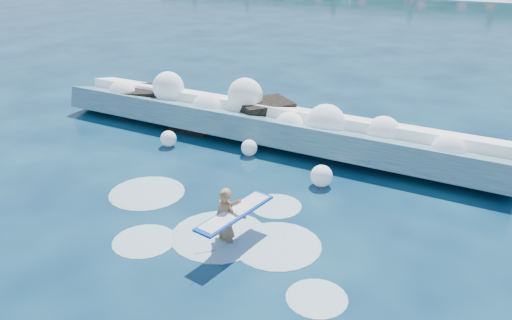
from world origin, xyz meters
name	(u,v)px	position (x,y,z in m)	size (l,w,h in m)	color
ground	(181,210)	(0.00, 0.00, 0.00)	(200.00, 200.00, 0.00)	#071E39
wet_band	(473,0)	(0.00, 67.00, 0.04)	(140.00, 5.00, 0.08)	silver
breaking_wave	(264,124)	(-0.64, 6.61, 0.57)	(18.82, 2.90, 1.62)	#346983
rock_cluster	(199,111)	(-4.13, 6.97, 0.48)	(8.63, 3.35, 1.50)	black
surfer_with_board	(227,220)	(2.18, -0.81, 0.70)	(1.15, 3.03, 1.90)	#A06F4A
wave_spray	(258,112)	(-0.88, 6.50, 1.08)	(15.43, 4.67, 2.24)	white
surf_foam	(214,227)	(1.40, -0.31, 0.00)	(8.74, 5.13, 0.14)	silver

